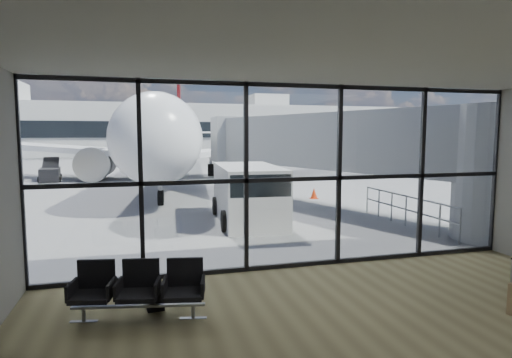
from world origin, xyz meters
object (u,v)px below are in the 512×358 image
seating_row (140,287)px  backpack (156,299)px  belt_loader (50,173)px  airliner (174,137)px  service_van (249,193)px

seating_row → backpack: bearing=49.7°
backpack → belt_loader: belt_loader is taller
backpack → airliner: (2.48, 26.96, 2.82)m
backpack → service_van: (3.70, 7.46, 0.86)m
seating_row → belt_loader: bearing=114.8°
airliner → service_van: size_ratio=7.72×
belt_loader → backpack: bearing=-82.2°
belt_loader → airliner: bearing=6.7°
seating_row → backpack: (0.28, 0.22, -0.35)m
backpack → belt_loader: (-6.32, 24.90, 0.32)m
airliner → seating_row: bearing=-88.9°
airliner → belt_loader: airliner is taller
seating_row → backpack: 0.50m
service_van → belt_loader: 20.13m
service_van → belt_loader: bearing=124.2°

